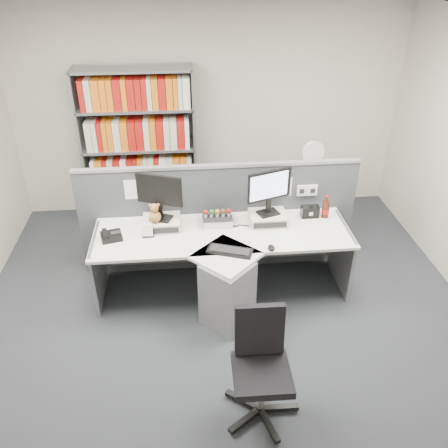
{
  "coord_description": "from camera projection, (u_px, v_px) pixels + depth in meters",
  "views": [
    {
      "loc": [
        -0.36,
        -3.17,
        3.24
      ],
      "look_at": [
        0.0,
        0.65,
        0.92
      ],
      "focal_mm": 37.53,
      "sensor_mm": 36.0,
      "label": 1
    }
  ],
  "objects": [
    {
      "name": "monitor_right",
      "position": [
        269.0,
        189.0,
        4.7
      ],
      "size": [
        0.46,
        0.21,
        0.49
      ],
      "color": "black",
      "rests_on": "monitor_riser_right"
    },
    {
      "name": "monitor_riser_right",
      "position": [
        268.0,
        218.0,
        4.88
      ],
      "size": [
        0.38,
        0.31,
        0.1
      ],
      "color": "beige",
      "rests_on": "desk"
    },
    {
      "name": "partition",
      "position": [
        219.0,
        217.0,
        5.13
      ],
      "size": [
        3.0,
        0.08,
        1.27
      ],
      "color": "#3F4247",
      "rests_on": "ground"
    },
    {
      "name": "desk_fan",
      "position": [
        312.0,
        155.0,
        5.67
      ],
      "size": [
        0.3,
        0.18,
        0.5
      ],
      "color": "white",
      "rests_on": "filing_cabinet"
    },
    {
      "name": "speaker",
      "position": [
        310.0,
        211.0,
        4.97
      ],
      "size": [
        0.19,
        0.1,
        0.12
      ],
      "primitive_type": "cube",
      "color": "black",
      "rests_on": "desk"
    },
    {
      "name": "monitor_riser_left",
      "position": [
        162.0,
        223.0,
        4.79
      ],
      "size": [
        0.38,
        0.31,
        0.1
      ],
      "color": "beige",
      "rests_on": "desk"
    },
    {
      "name": "cola_bottle",
      "position": [
        326.0,
        209.0,
        4.94
      ],
      "size": [
        0.08,
        0.08,
        0.26
      ],
      "color": "#3F190A",
      "rests_on": "desk"
    },
    {
      "name": "figurines",
      "position": [
        217.0,
        212.0,
        4.82
      ],
      "size": [
        0.29,
        0.05,
        0.09
      ],
      "color": "beige",
      "rests_on": "desktop_pc"
    },
    {
      "name": "desk_phone",
      "position": [
        111.0,
        236.0,
        4.61
      ],
      "size": [
        0.24,
        0.22,
        0.09
      ],
      "color": "black",
      "rests_on": "desk"
    },
    {
      "name": "filing_cabinet",
      "position": [
        307.0,
        203.0,
        6.02
      ],
      "size": [
        0.45,
        0.61,
        0.7
      ],
      "color": "gray",
      "rests_on": "ground"
    },
    {
      "name": "desk",
      "position": [
        225.0,
        266.0,
        4.67
      ],
      "size": [
        2.6,
        1.2,
        0.72
      ],
      "color": "white",
      "rests_on": "ground"
    },
    {
      "name": "desktop_pc",
      "position": [
        217.0,
        219.0,
        4.88
      ],
      "size": [
        0.3,
        0.27,
        0.08
      ],
      "color": "black",
      "rests_on": "desk"
    },
    {
      "name": "shelving_unit",
      "position": [
        140.0,
        151.0,
        5.91
      ],
      "size": [
        1.41,
        0.4,
        2.0
      ],
      "color": "gray",
      "rests_on": "ground"
    },
    {
      "name": "monitor_left",
      "position": [
        159.0,
        193.0,
        4.61
      ],
      "size": [
        0.45,
        0.22,
        0.48
      ],
      "color": "black",
      "rests_on": "monitor_riser_left"
    },
    {
      "name": "mouse",
      "position": [
        271.0,
        248.0,
        4.46
      ],
      "size": [
        0.06,
        0.1,
        0.04
      ],
      "primitive_type": "ellipsoid",
      "color": "black",
      "rests_on": "desk"
    },
    {
      "name": "ground",
      "position": [
        230.0,
        343.0,
        4.4
      ],
      "size": [
        5.5,
        5.5,
        0.0
      ],
      "primitive_type": "plane",
      "color": "#32363B",
      "rests_on": "ground"
    },
    {
      "name": "plush_toy",
      "position": [
        155.0,
        214.0,
        4.66
      ],
      "size": [
        0.12,
        0.12,
        0.21
      ],
      "color": "olive",
      "rests_on": "monitor_riser_left"
    },
    {
      "name": "room_shell",
      "position": [
        232.0,
        169.0,
        3.48
      ],
      "size": [
        5.04,
        5.54,
        2.72
      ],
      "color": "beige",
      "rests_on": "ground"
    },
    {
      "name": "office_chair",
      "position": [
        261.0,
        363.0,
        3.56
      ],
      "size": [
        0.58,
        0.61,
        0.92
      ],
      "color": "silver",
      "rests_on": "ground"
    },
    {
      "name": "desk_calendar",
      "position": [
        148.0,
        231.0,
        4.64
      ],
      "size": [
        0.11,
        0.08,
        0.13
      ],
      "color": "black",
      "rests_on": "desk"
    },
    {
      "name": "keyboard",
      "position": [
        230.0,
        251.0,
        4.42
      ],
      "size": [
        0.46,
        0.3,
        0.03
      ],
      "color": "black",
      "rests_on": "desk"
    }
  ]
}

